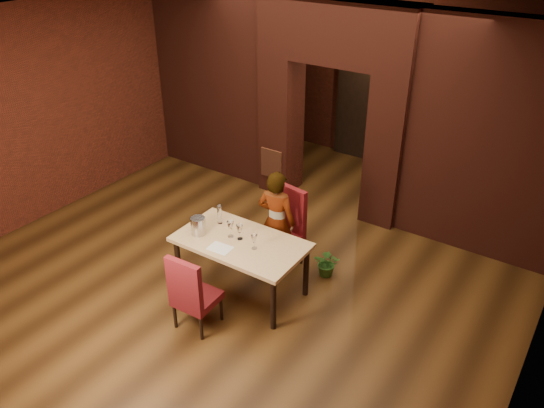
{
  "coord_description": "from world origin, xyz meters",
  "views": [
    {
      "loc": [
        3.58,
        -4.93,
        4.3
      ],
      "look_at": [
        0.22,
        0.0,
        0.94
      ],
      "focal_mm": 35.0,
      "sensor_mm": 36.0,
      "label": 1
    }
  ],
  "objects_px": {
    "wine_bucket": "(198,226)",
    "wine_glass_c": "(254,242)",
    "person_seated": "(276,221)",
    "wine_glass_b": "(240,232)",
    "chair_near": "(196,290)",
    "potted_plant": "(327,263)",
    "water_bottle": "(220,214)",
    "dining_table": "(241,266)",
    "wine_glass_a": "(230,229)",
    "chair_far": "(280,229)"
  },
  "relations": [
    {
      "from": "wine_bucket",
      "to": "wine_glass_c",
      "type": "bearing_deg",
      "value": 9.31
    },
    {
      "from": "person_seated",
      "to": "wine_glass_b",
      "type": "relative_size",
      "value": 7.1
    },
    {
      "from": "chair_near",
      "to": "potted_plant",
      "type": "height_order",
      "value": "chair_near"
    },
    {
      "from": "water_bottle",
      "to": "wine_glass_b",
      "type": "bearing_deg",
      "value": -19.31
    },
    {
      "from": "dining_table",
      "to": "chair_near",
      "type": "xyz_separation_m",
      "value": [
        -0.04,
        -0.79,
        0.12
      ]
    },
    {
      "from": "potted_plant",
      "to": "chair_near",
      "type": "bearing_deg",
      "value": -115.16
    },
    {
      "from": "wine_bucket",
      "to": "water_bottle",
      "type": "distance_m",
      "value": 0.35
    },
    {
      "from": "person_seated",
      "to": "wine_glass_c",
      "type": "height_order",
      "value": "person_seated"
    },
    {
      "from": "water_bottle",
      "to": "potted_plant",
      "type": "xyz_separation_m",
      "value": [
        1.21,
        0.71,
        -0.69
      ]
    },
    {
      "from": "wine_bucket",
      "to": "wine_glass_a",
      "type": "bearing_deg",
      "value": 25.04
    },
    {
      "from": "dining_table",
      "to": "wine_glass_c",
      "type": "distance_m",
      "value": 0.53
    },
    {
      "from": "wine_glass_c",
      "to": "wine_bucket",
      "type": "relative_size",
      "value": 0.85
    },
    {
      "from": "person_seated",
      "to": "wine_glass_c",
      "type": "bearing_deg",
      "value": 95.1
    },
    {
      "from": "wine_glass_a",
      "to": "wine_glass_c",
      "type": "distance_m",
      "value": 0.4
    },
    {
      "from": "chair_near",
      "to": "wine_glass_a",
      "type": "height_order",
      "value": "chair_near"
    },
    {
      "from": "dining_table",
      "to": "chair_far",
      "type": "height_order",
      "value": "chair_far"
    },
    {
      "from": "wine_glass_b",
      "to": "potted_plant",
      "type": "distance_m",
      "value": 1.33
    },
    {
      "from": "chair_near",
      "to": "potted_plant",
      "type": "distance_m",
      "value": 1.88
    },
    {
      "from": "water_bottle",
      "to": "potted_plant",
      "type": "distance_m",
      "value": 1.56
    },
    {
      "from": "chair_near",
      "to": "dining_table",
      "type": "bearing_deg",
      "value": -96.07
    },
    {
      "from": "wine_bucket",
      "to": "water_bottle",
      "type": "relative_size",
      "value": 0.85
    },
    {
      "from": "dining_table",
      "to": "person_seated",
      "type": "bearing_deg",
      "value": 82.37
    },
    {
      "from": "dining_table",
      "to": "chair_near",
      "type": "bearing_deg",
      "value": -93.82
    },
    {
      "from": "wine_glass_b",
      "to": "wine_bucket",
      "type": "bearing_deg",
      "value": -158.82
    },
    {
      "from": "wine_glass_b",
      "to": "water_bottle",
      "type": "relative_size",
      "value": 0.76
    },
    {
      "from": "wine_bucket",
      "to": "potted_plant",
      "type": "relative_size",
      "value": 0.59
    },
    {
      "from": "person_seated",
      "to": "wine_glass_a",
      "type": "relative_size",
      "value": 6.71
    },
    {
      "from": "chair_near",
      "to": "wine_glass_c",
      "type": "height_order",
      "value": "chair_near"
    },
    {
      "from": "dining_table",
      "to": "chair_near",
      "type": "distance_m",
      "value": 0.8
    },
    {
      "from": "dining_table",
      "to": "wine_glass_c",
      "type": "bearing_deg",
      "value": -10.34
    },
    {
      "from": "wine_glass_a",
      "to": "wine_glass_c",
      "type": "relative_size",
      "value": 1.11
    },
    {
      "from": "person_seated",
      "to": "wine_bucket",
      "type": "bearing_deg",
      "value": 46.59
    },
    {
      "from": "chair_near",
      "to": "wine_glass_a",
      "type": "bearing_deg",
      "value": -84.84
    },
    {
      "from": "wine_glass_c",
      "to": "water_bottle",
      "type": "relative_size",
      "value": 0.72
    },
    {
      "from": "potted_plant",
      "to": "water_bottle",
      "type": "bearing_deg",
      "value": -149.74
    },
    {
      "from": "wine_glass_a",
      "to": "potted_plant",
      "type": "bearing_deg",
      "value": 44.29
    },
    {
      "from": "chair_far",
      "to": "wine_glass_c",
      "type": "bearing_deg",
      "value": -70.21
    },
    {
      "from": "potted_plant",
      "to": "wine_glass_a",
      "type": "bearing_deg",
      "value": -135.71
    },
    {
      "from": "wine_glass_a",
      "to": "wine_bucket",
      "type": "bearing_deg",
      "value": -154.96
    },
    {
      "from": "wine_glass_a",
      "to": "water_bottle",
      "type": "distance_m",
      "value": 0.36
    },
    {
      "from": "chair_near",
      "to": "person_seated",
      "type": "relative_size",
      "value": 0.7
    },
    {
      "from": "wine_glass_c",
      "to": "wine_bucket",
      "type": "distance_m",
      "value": 0.77
    },
    {
      "from": "wine_bucket",
      "to": "wine_glass_b",
      "type": "bearing_deg",
      "value": 21.18
    },
    {
      "from": "chair_far",
      "to": "wine_bucket",
      "type": "relative_size",
      "value": 4.9
    },
    {
      "from": "person_seated",
      "to": "wine_glass_b",
      "type": "distance_m",
      "value": 0.66
    },
    {
      "from": "chair_far",
      "to": "wine_glass_a",
      "type": "relative_size",
      "value": 5.18
    },
    {
      "from": "chair_near",
      "to": "water_bottle",
      "type": "distance_m",
      "value": 1.13
    },
    {
      "from": "chair_near",
      "to": "person_seated",
      "type": "xyz_separation_m",
      "value": [
        0.12,
        1.46,
        0.22
      ]
    },
    {
      "from": "wine_glass_c",
      "to": "chair_far",
      "type": "bearing_deg",
      "value": 101.09
    },
    {
      "from": "potted_plant",
      "to": "chair_far",
      "type": "bearing_deg",
      "value": -168.16
    }
  ]
}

